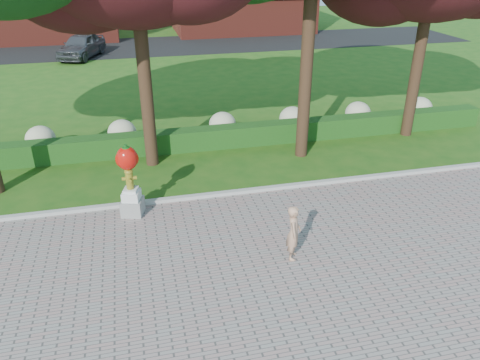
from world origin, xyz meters
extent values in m
plane|color=#1F5214|center=(0.00, 0.00, 0.00)|extent=(100.00, 100.00, 0.00)
cube|color=#ADADA5|center=(0.00, 3.00, 0.07)|extent=(40.00, 0.18, 0.15)
cube|color=#154012|center=(0.00, 7.00, 0.40)|extent=(24.00, 0.70, 0.80)
ellipsoid|color=#C0C194|center=(-6.00, 8.00, 0.55)|extent=(1.10, 1.10, 0.99)
ellipsoid|color=#C0C194|center=(-3.00, 8.00, 0.55)|extent=(1.10, 1.10, 0.99)
ellipsoid|color=#C0C194|center=(1.00, 8.00, 0.55)|extent=(1.10, 1.10, 0.99)
ellipsoid|color=#C0C194|center=(4.00, 8.00, 0.55)|extent=(1.10, 1.10, 0.99)
ellipsoid|color=#C0C194|center=(7.00, 8.00, 0.55)|extent=(1.10, 1.10, 0.99)
ellipsoid|color=#C0C194|center=(10.00, 8.00, 0.55)|extent=(1.10, 1.10, 0.99)
cube|color=black|center=(0.00, 28.00, 0.01)|extent=(50.00, 8.00, 0.02)
cylinder|color=black|center=(-2.00, 6.00, 3.08)|extent=(0.44, 0.44, 6.16)
cylinder|color=black|center=(3.50, 5.50, 3.64)|extent=(0.44, 0.44, 7.28)
cylinder|color=black|center=(8.50, 6.50, 2.94)|extent=(0.44, 0.44, 5.88)
cube|color=gray|center=(-2.80, 2.50, 0.28)|extent=(0.73, 0.73, 0.48)
cube|color=silver|center=(-2.80, 2.50, 0.65)|extent=(0.59, 0.59, 0.27)
cube|color=silver|center=(-2.80, 2.50, 0.83)|extent=(0.47, 0.47, 0.10)
cylinder|color=olive|center=(-2.80, 2.50, 1.14)|extent=(0.21, 0.21, 0.53)
ellipsoid|color=olive|center=(-2.80, 2.50, 1.41)|extent=(0.25, 0.25, 0.17)
cylinder|color=olive|center=(-2.95, 2.50, 1.20)|extent=(0.11, 0.10, 0.10)
cylinder|color=olive|center=(-2.64, 2.50, 1.20)|extent=(0.11, 0.10, 0.10)
cylinder|color=olive|center=(-2.80, 2.36, 1.20)|extent=(0.11, 0.11, 0.11)
cylinder|color=olive|center=(-2.80, 2.50, 1.49)|extent=(0.08, 0.08, 0.05)
ellipsoid|color=#BC110A|center=(-2.80, 2.50, 1.82)|extent=(0.60, 0.53, 0.69)
ellipsoid|color=#BC110A|center=(-2.97, 2.50, 1.80)|extent=(0.29, 0.29, 0.44)
ellipsoid|color=#BC110A|center=(-2.62, 2.50, 1.80)|extent=(0.29, 0.29, 0.44)
cylinder|color=#124F14|center=(-2.80, 2.50, 2.16)|extent=(0.10, 0.10, 0.11)
ellipsoid|color=#124F14|center=(-2.80, 2.50, 2.13)|extent=(0.23, 0.23, 0.08)
imported|color=tan|center=(1.04, -0.60, 0.77)|extent=(0.51, 0.62, 1.46)
imported|color=#404347|center=(-5.51, 25.00, 0.84)|extent=(3.53, 5.17, 1.63)
camera|label=1|loc=(-2.49, -9.70, 7.11)|focal=35.00mm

